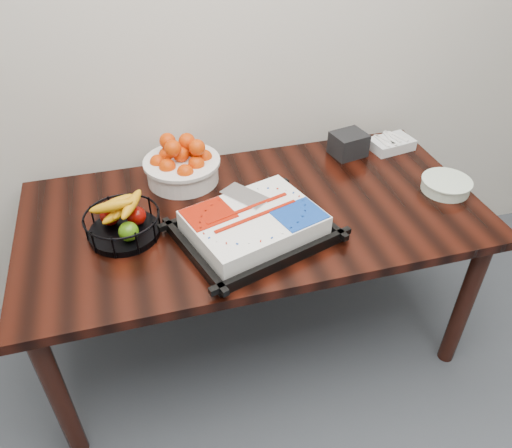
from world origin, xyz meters
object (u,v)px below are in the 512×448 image
object	(u,v)px
tangerine_bowl	(182,162)
plate_stack	(446,185)
table	(254,226)
fruit_basket	(123,222)
napkin_box	(348,144)
cake_tray	(254,226)

from	to	relation	value
tangerine_bowl	plate_stack	size ratio (longest dim) A/B	1.58
table	plate_stack	bearing A→B (deg)	-6.00
fruit_basket	tangerine_bowl	bearing A→B (deg)	49.39
table	napkin_box	bearing A→B (deg)	29.52
cake_tray	plate_stack	world-z (taller)	cake_tray
tangerine_bowl	plate_stack	bearing A→B (deg)	-19.63
table	napkin_box	xyz separation A→B (m)	(0.53, 0.30, 0.14)
table	cake_tray	world-z (taller)	cake_tray
table	cake_tray	size ratio (longest dim) A/B	2.93
plate_stack	table	bearing A→B (deg)	174.00
napkin_box	plate_stack	bearing A→B (deg)	-54.92
plate_stack	napkin_box	bearing A→B (deg)	125.08
tangerine_bowl	cake_tray	bearing A→B (deg)	-66.98
fruit_basket	napkin_box	bearing A→B (deg)	17.56
napkin_box	table	bearing A→B (deg)	-150.48
tangerine_bowl	plate_stack	xyz separation A→B (m)	(1.04, -0.37, -0.06)
plate_stack	napkin_box	distance (m)	0.47
tangerine_bowl	napkin_box	world-z (taller)	tangerine_bowl
cake_tray	napkin_box	distance (m)	0.74
table	napkin_box	size ratio (longest dim) A/B	12.21
table	plate_stack	size ratio (longest dim) A/B	8.84
cake_tray	napkin_box	world-z (taller)	same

